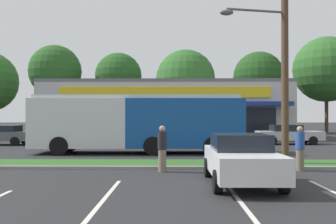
% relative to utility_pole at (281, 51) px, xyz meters
% --- Properties ---
extents(grass_median, '(56.00, 2.20, 0.12)m').
position_rel_utility_pole_xyz_m(grass_median, '(-5.19, 0.13, -4.78)').
color(grass_median, '#2D5B23').
rests_on(grass_median, ground_plane).
extents(curb_lip, '(56.00, 0.24, 0.12)m').
position_rel_utility_pole_xyz_m(curb_lip, '(-5.19, -1.09, -4.78)').
color(curb_lip, gray).
rests_on(curb_lip, ground_plane).
extents(parking_stripe_1, '(0.12, 4.80, 0.01)m').
position_rel_utility_pole_xyz_m(parking_stripe_1, '(-6.31, -6.13, -4.84)').
color(parking_stripe_1, silver).
rests_on(parking_stripe_1, ground_plane).
extents(parking_stripe_2, '(0.12, 4.80, 0.01)m').
position_rel_utility_pole_xyz_m(parking_stripe_2, '(-2.93, -6.93, -4.84)').
color(parking_stripe_2, silver).
rests_on(parking_stripe_2, ground_plane).
extents(storefront_building, '(22.69, 11.60, 5.35)m').
position_rel_utility_pole_xyz_m(storefront_building, '(-5.29, 21.25, -2.17)').
color(storefront_building, '#BCB7AD').
rests_on(storefront_building, ground_plane).
extents(tree_left, '(6.40, 6.40, 10.83)m').
position_rel_utility_pole_xyz_m(tree_left, '(-19.10, 29.67, 2.76)').
color(tree_left, '#473323').
rests_on(tree_left, ground_plane).
extents(tree_mid_left, '(5.99, 5.99, 10.24)m').
position_rel_utility_pole_xyz_m(tree_mid_left, '(-11.62, 31.90, 2.38)').
color(tree_mid_left, '#473323').
rests_on(tree_mid_left, ground_plane).
extents(tree_mid, '(7.04, 7.04, 9.98)m').
position_rel_utility_pole_xyz_m(tree_mid, '(-3.10, 28.29, 1.60)').
color(tree_mid, '#473323').
rests_on(tree_mid, ground_plane).
extents(tree_mid_right, '(6.33, 6.33, 10.10)m').
position_rel_utility_pole_xyz_m(tree_mid_right, '(6.08, 30.48, 2.08)').
color(tree_mid_right, '#473323').
rests_on(tree_mid_right, ground_plane).
extents(tree_right, '(8.31, 8.31, 12.20)m').
position_rel_utility_pole_xyz_m(tree_right, '(14.97, 31.78, 3.20)').
color(tree_right, '#473323').
rests_on(tree_right, ground_plane).
extents(utility_pole, '(3.15, 2.37, 9.01)m').
position_rel_utility_pole_xyz_m(utility_pole, '(0.00, 0.00, 0.00)').
color(utility_pole, '#4C3826').
rests_on(utility_pole, ground_plane).
extents(city_bus, '(11.81, 2.91, 3.25)m').
position_rel_utility_pole_xyz_m(city_bus, '(-6.57, 5.24, -3.08)').
color(city_bus, '#144793').
rests_on(city_bus, ground_plane).
extents(car_0, '(4.71, 1.89, 1.44)m').
position_rel_utility_pole_xyz_m(car_0, '(4.00, 12.02, -4.09)').
color(car_0, '#B7B7BC').
rests_on(car_0, ground_plane).
extents(car_1, '(4.27, 1.99, 1.42)m').
position_rel_utility_pole_xyz_m(car_1, '(-16.93, 11.04, -4.10)').
color(car_1, '#515459').
rests_on(car_1, ground_plane).
extents(car_3, '(2.00, 4.42, 1.53)m').
position_rel_utility_pole_xyz_m(car_3, '(-2.48, -4.21, -4.06)').
color(car_3, silver).
rests_on(car_3, ground_plane).
extents(pedestrian_near_bench, '(0.35, 0.35, 1.73)m').
position_rel_utility_pole_xyz_m(pedestrian_near_bench, '(-4.98, -1.78, -3.97)').
color(pedestrian_near_bench, '#726651').
rests_on(pedestrian_near_bench, ground_plane).
extents(pedestrian_by_pole, '(0.34, 0.34, 1.71)m').
position_rel_utility_pole_xyz_m(pedestrian_by_pole, '(0.27, -1.45, -3.98)').
color(pedestrian_by_pole, '#726651').
rests_on(pedestrian_by_pole, ground_plane).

